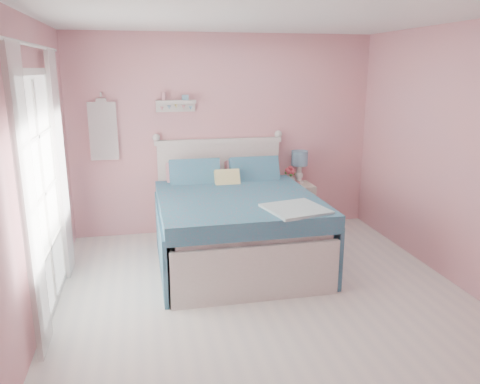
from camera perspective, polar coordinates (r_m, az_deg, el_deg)
name	(u,v)px	position (r m, az deg, el deg)	size (l,w,h in m)	color
floor	(268,304)	(4.55, 3.46, -13.46)	(4.50, 4.50, 0.00)	silver
room_shell	(271,137)	(4.05, 3.80, 6.68)	(4.50, 4.50, 4.50)	pink
bed	(234,224)	(5.41, -0.68, -3.94)	(1.72, 2.18, 1.26)	silver
nightstand	(296,207)	(6.48, 6.78, -1.77)	(0.44, 0.43, 0.63)	silver
table_lamp	(300,161)	(6.45, 7.27, 3.83)	(0.22, 0.22, 0.44)	white
vase	(290,179)	(6.38, 6.12, 1.61)	(0.15, 0.15, 0.15)	silver
teacup	(296,184)	(6.21, 6.82, 0.93)	(0.11, 0.11, 0.09)	tan
roses	(290,171)	(6.35, 6.14, 2.62)	(0.14, 0.11, 0.12)	#C84453
wall_shelf	(175,103)	(6.08, -7.88, 10.70)	(0.50, 0.15, 0.25)	silver
hanging_dress	(103,131)	(6.10, -16.33, 7.11)	(0.34, 0.03, 0.72)	white
french_door	(43,195)	(4.48, -22.89, -0.33)	(0.04, 1.32, 2.16)	silver
curtain_near	(29,207)	(3.74, -24.31, -1.64)	(0.04, 0.40, 2.32)	white
curtain_far	(61,166)	(5.16, -21.01, 2.94)	(0.04, 0.40, 2.32)	white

